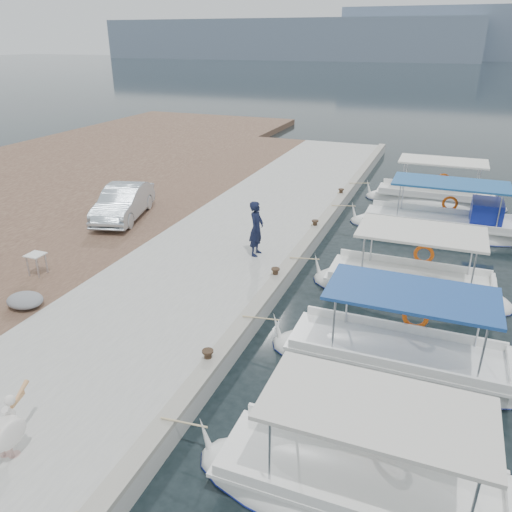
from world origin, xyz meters
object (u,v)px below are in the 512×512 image
at_px(fishing_caique_c, 408,290).
at_px(fishing_caique_d, 442,228).
at_px(fishing_caique_b, 395,364).
at_px(fishing_caique_a, 357,497).
at_px(pelican, 4,431).
at_px(fisherman, 256,229).
at_px(fishing_caique_e, 434,201).
at_px(parked_car, 123,202).

height_order(fishing_caique_c, fishing_caique_d, same).
height_order(fishing_caique_b, fishing_caique_c, same).
bearing_deg(fishing_caique_d, fishing_caique_b, -93.62).
bearing_deg(fishing_caique_a, pelican, -164.34).
bearing_deg(fisherman, fishing_caique_e, -28.93).
xyz_separation_m(fishing_caique_e, parked_car, (-12.45, -8.70, 1.09)).
distance_m(fishing_caique_e, pelican, 21.93).
distance_m(fishing_caique_a, fishing_caique_b, 4.34).
xyz_separation_m(fishing_caique_c, fishing_caique_d, (0.77, 6.36, 0.06)).
bearing_deg(fishing_caique_d, fishing_caique_a, -93.18).
relative_size(fishing_caique_c, parked_car, 1.49).
bearing_deg(parked_car, fisherman, -28.48).
bearing_deg(fisherman, fishing_caique_a, -148.89).
bearing_deg(fishing_caique_b, fishing_caique_c, 91.31).
bearing_deg(pelican, fishing_caique_d, 66.98).
bearing_deg(fishing_caique_c, fishing_caique_a, -90.40).
height_order(fishing_caique_d, fisherman, fisherman).
height_order(fishing_caique_a, fisherman, fisherman).
xyz_separation_m(fishing_caique_b, fishing_caique_d, (0.67, 10.66, 0.06)).
height_order(fishing_caique_b, pelican, fishing_caique_b).
distance_m(fisherman, parked_car, 7.00).
distance_m(fishing_caique_b, fisherman, 7.23).
xyz_separation_m(fishing_caique_d, fisherman, (-6.19, -6.20, 1.32)).
relative_size(fishing_caique_e, fisherman, 3.44).
height_order(fishing_caique_a, fishing_caique_e, same).
bearing_deg(fishing_caique_b, parked_car, 153.68).
relative_size(fishing_caique_a, fishing_caique_d, 0.81).
height_order(fishing_caique_a, fishing_caique_b, same).
bearing_deg(fishing_caique_a, fishing_caique_c, 89.60).
distance_m(pelican, parked_car, 13.53).
distance_m(fishing_caique_a, parked_car, 16.06).
height_order(fishing_caique_a, fishing_caique_d, same).
distance_m(fishing_caique_c, fishing_caique_e, 10.49).
distance_m(fishing_caique_d, pelican, 18.24).
bearing_deg(parked_car, fishing_caique_a, -55.62).
relative_size(fishing_caique_c, pelican, 4.51).
xyz_separation_m(fishing_caique_e, fisherman, (-5.65, -10.33, 1.38)).
bearing_deg(fishing_caique_d, parked_car, -160.61).
distance_m(fishing_caique_c, fisherman, 5.60).
relative_size(fishing_caique_b, fishing_caique_d, 0.85).
bearing_deg(fishing_caique_b, pelican, -136.58).
height_order(fishing_caique_b, parked_car, fishing_caique_b).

